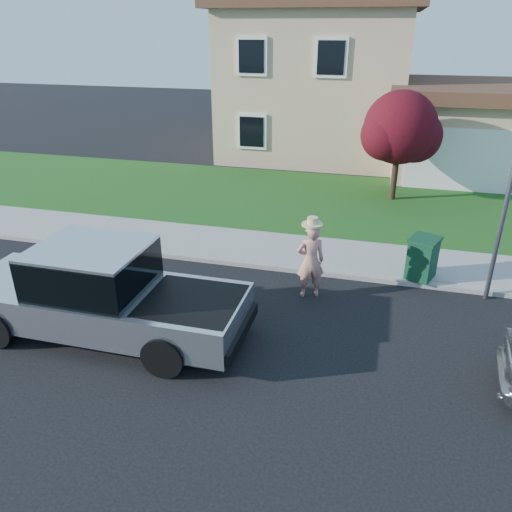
{
  "coord_description": "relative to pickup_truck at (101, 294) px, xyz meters",
  "views": [
    {
      "loc": [
        3.48,
        -8.42,
        5.76
      ],
      "look_at": [
        0.98,
        1.07,
        1.2
      ],
      "focal_mm": 35.0,
      "sensor_mm": 36.0,
      "label": 1
    }
  ],
  "objects": [
    {
      "name": "curb",
      "position": [
        2.7,
        3.74,
        -0.84
      ],
      "size": [
        40.0,
        0.2,
        0.12
      ],
      "primitive_type": "cube",
      "color": "gray",
      "rests_on": "ground"
    },
    {
      "name": "sidewalk",
      "position": [
        2.7,
        4.84,
        -0.82
      ],
      "size": [
        40.0,
        2.0,
        0.15
      ],
      "primitive_type": "cube",
      "color": "gray",
      "rests_on": "ground"
    },
    {
      "name": "lawn",
      "position": [
        2.7,
        9.34,
        -0.85
      ],
      "size": [
        40.0,
        7.0,
        0.1
      ],
      "primitive_type": "cube",
      "color": "#113D13",
      "rests_on": "ground"
    },
    {
      "name": "house",
      "position": [
        3.01,
        17.22,
        2.27
      ],
      "size": [
        14.0,
        11.3,
        6.85
      ],
      "color": "tan",
      "rests_on": "ground"
    },
    {
      "name": "pickup_truck",
      "position": [
        0.0,
        0.0,
        0.0
      ],
      "size": [
        5.88,
        2.26,
        1.93
      ],
      "rotation": [
        0.0,
        0.0,
        -0.0
      ],
      "color": "black",
      "rests_on": "ground"
    },
    {
      "name": "trash_bin",
      "position": [
        6.29,
        3.94,
        -0.23
      ],
      "size": [
        0.86,
        0.91,
        1.03
      ],
      "rotation": [
        0.0,
        0.0,
        -0.38
      ],
      "color": "#0F3820",
      "rests_on": "sidewalk"
    },
    {
      "name": "ground",
      "position": [
        1.7,
        0.84,
        -0.9
      ],
      "size": [
        80.0,
        80.0,
        0.0
      ],
      "primitive_type": "plane",
      "color": "black",
      "rests_on": "ground"
    },
    {
      "name": "street_lamp",
      "position": [
        7.74,
        3.46,
        1.65
      ],
      "size": [
        0.35,
        0.58,
        4.48
      ],
      "rotation": [
        0.0,
        0.0,
        -0.38
      ],
      "color": "slate",
      "rests_on": "ground"
    },
    {
      "name": "woman",
      "position": [
        3.77,
        2.62,
        0.02
      ],
      "size": [
        0.75,
        0.63,
        1.94
      ],
      "rotation": [
        0.0,
        0.0,
        3.51
      ],
      "color": "tan",
      "rests_on": "ground"
    },
    {
      "name": "ornamental_tree",
      "position": [
        5.58,
        10.16,
        1.6
      ],
      "size": [
        2.73,
        2.46,
        3.75
      ],
      "color": "black",
      "rests_on": "lawn"
    }
  ]
}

